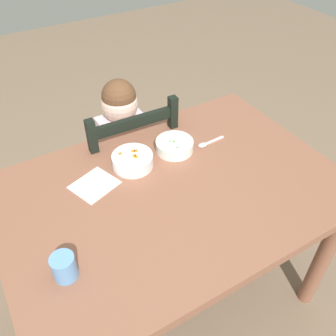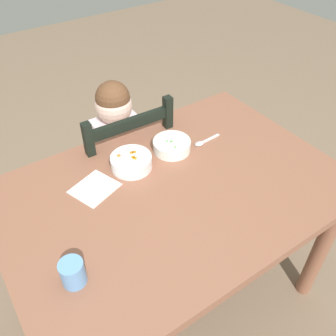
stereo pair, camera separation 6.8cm
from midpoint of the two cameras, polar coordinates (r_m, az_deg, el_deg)
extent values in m
plane|color=#7E6852|center=(1.97, 1.60, -18.91)|extent=(8.00, 8.00, 0.00)
cube|color=brown|center=(1.38, 2.15, -3.75)|extent=(1.28, 0.88, 0.04)
cylinder|color=brown|center=(1.80, 24.34, -12.45)|extent=(0.07, 0.07, 0.71)
cylinder|color=brown|center=(1.79, -20.73, -11.37)|extent=(0.07, 0.07, 0.71)
cylinder|color=brown|center=(2.11, 9.59, 0.76)|extent=(0.07, 0.07, 0.71)
cube|color=black|center=(1.94, -5.96, 0.10)|extent=(0.44, 0.44, 0.02)
cube|color=black|center=(2.28, -3.16, 0.19)|extent=(0.04, 0.04, 0.42)
cube|color=black|center=(2.19, -12.13, -2.92)|extent=(0.04, 0.04, 0.42)
cube|color=black|center=(2.03, 1.57, -6.01)|extent=(0.04, 0.04, 0.42)
cube|color=black|center=(1.94, -8.40, -9.88)|extent=(0.04, 0.04, 0.42)
cube|color=black|center=(1.72, 1.85, 4.43)|extent=(0.04, 0.04, 0.46)
cube|color=black|center=(1.61, -9.98, 0.49)|extent=(0.04, 0.04, 0.46)
cube|color=black|center=(1.56, -4.13, 7.16)|extent=(0.36, 0.04, 0.05)
cube|color=black|center=(1.64, -3.90, 3.17)|extent=(0.36, 0.04, 0.05)
cube|color=silver|center=(1.82, -5.91, 3.60)|extent=(0.22, 0.14, 0.32)
sphere|color=beige|center=(1.68, -6.47, 9.98)|extent=(0.17, 0.17, 0.17)
sphere|color=brown|center=(1.66, -6.57, 11.11)|extent=(0.16, 0.16, 0.16)
cylinder|color=#3F4C72|center=(1.98, -5.05, -7.50)|extent=(0.07, 0.07, 0.44)
cylinder|color=#3F4C72|center=(2.01, -2.24, -6.32)|extent=(0.07, 0.07, 0.44)
cylinder|color=silver|center=(1.66, -8.60, 2.55)|extent=(0.06, 0.24, 0.13)
cylinder|color=silver|center=(1.74, -0.79, 5.31)|extent=(0.06, 0.24, 0.13)
cylinder|color=white|center=(1.53, 2.30, 3.50)|extent=(0.16, 0.16, 0.05)
cylinder|color=white|center=(1.54, 2.28, 2.90)|extent=(0.07, 0.07, 0.01)
cylinder|color=#499A3E|center=(1.52, 2.31, 3.70)|extent=(0.13, 0.13, 0.03)
sphere|color=green|center=(1.51, 2.29, 4.08)|extent=(0.01, 0.01, 0.01)
sphere|color=green|center=(1.51, 2.15, 3.99)|extent=(0.01, 0.01, 0.01)
sphere|color=#4FA548|center=(1.51, 1.58, 4.13)|extent=(0.01, 0.01, 0.01)
sphere|color=#53963A|center=(1.48, 2.80, 3.13)|extent=(0.01, 0.01, 0.01)
cylinder|color=white|center=(1.45, -4.26, 1.16)|extent=(0.16, 0.16, 0.05)
cylinder|color=white|center=(1.46, -4.22, 0.46)|extent=(0.07, 0.07, 0.01)
cylinder|color=orange|center=(1.44, -4.28, 1.40)|extent=(0.14, 0.14, 0.03)
cube|color=orange|center=(1.43, -3.70, 1.59)|extent=(0.02, 0.02, 0.01)
cube|color=orange|center=(1.43, -3.95, 1.81)|extent=(0.02, 0.02, 0.01)
cube|color=orange|center=(1.45, -6.17, 2.11)|extent=(0.02, 0.02, 0.01)
cube|color=orange|center=(1.45, -4.16, 2.50)|extent=(0.02, 0.02, 0.01)
cube|color=orange|center=(1.46, -3.74, 2.58)|extent=(0.02, 0.02, 0.01)
cube|color=silver|center=(1.61, 8.57, 4.33)|extent=(0.10, 0.02, 0.00)
ellipsoid|color=silver|center=(1.57, 6.71, 3.60)|extent=(0.05, 0.03, 0.01)
cylinder|color=#669EDA|center=(1.13, -14.32, -14.90)|extent=(0.07, 0.07, 0.09)
cube|color=white|center=(1.40, -10.14, -2.66)|extent=(0.19, 0.18, 0.00)
camera|label=1|loc=(0.03, 91.41, -1.24)|focal=38.77mm
camera|label=2|loc=(0.03, -88.59, 1.24)|focal=38.77mm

